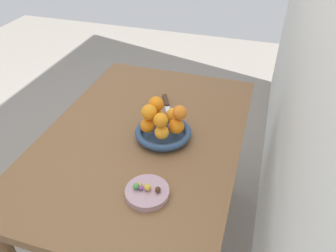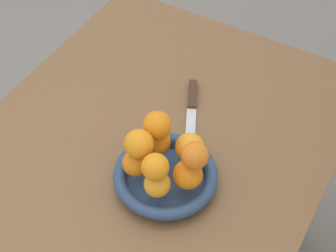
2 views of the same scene
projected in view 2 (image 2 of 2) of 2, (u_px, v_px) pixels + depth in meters
The scene contains 12 objects.
dining_table at pixel (133, 191), 1.17m from camera, with size 1.10×0.76×0.74m.
fruit_bowl at pixel (166, 176), 1.06m from camera, with size 0.22×0.22×0.04m.
orange_0 at pixel (190, 147), 1.05m from camera, with size 0.06×0.06×0.06m, color orange.
orange_1 at pixel (157, 142), 1.06m from camera, with size 0.06×0.06×0.06m, color orange.
orange_2 at pixel (136, 163), 1.03m from camera, with size 0.05×0.05×0.05m, color orange.
orange_3 at pixel (157, 184), 0.99m from camera, with size 0.05×0.05×0.05m, color orange.
orange_4 at pixel (188, 174), 1.00m from camera, with size 0.06×0.06×0.06m, color orange.
orange_5 at pixel (139, 144), 0.99m from camera, with size 0.06×0.06×0.06m, color orange.
orange_6 at pixel (155, 167), 0.96m from camera, with size 0.05×0.05×0.05m, color orange.
orange_7 at pixel (195, 156), 0.96m from camera, with size 0.05×0.05×0.05m, color orange.
orange_8 at pixel (157, 125), 1.01m from camera, with size 0.06×0.06×0.06m, color orange.
knife at pixel (191, 114), 1.20m from camera, with size 0.24×0.13×0.01m.
Camera 2 is at (0.53, 0.40, 1.63)m, focal length 55.00 mm.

